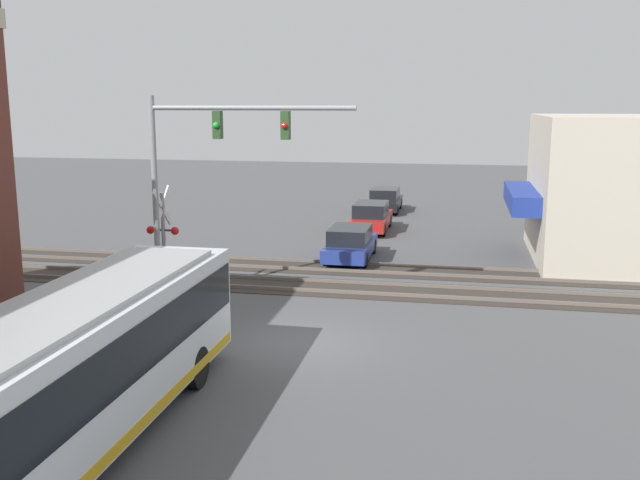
% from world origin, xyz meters
% --- Properties ---
extents(ground_plane, '(120.00, 120.00, 0.00)m').
position_xyz_m(ground_plane, '(0.00, 0.00, 0.00)').
color(ground_plane, '#4C4C4F').
extents(city_bus, '(10.46, 2.59, 3.05)m').
position_xyz_m(city_bus, '(-6.66, 2.80, 1.68)').
color(city_bus, silver).
rests_on(city_bus, ground).
extents(traffic_signal_gantry, '(0.42, 6.94, 6.88)m').
position_xyz_m(traffic_signal_gantry, '(3.65, 3.91, 4.97)').
color(traffic_signal_gantry, gray).
rests_on(traffic_signal_gantry, ground).
extents(crossing_signal, '(1.41, 1.18, 3.81)m').
position_xyz_m(crossing_signal, '(4.07, 5.75, 2.30)').
color(crossing_signal, gray).
rests_on(crossing_signal, ground).
extents(rail_track_near, '(2.60, 60.00, 0.15)m').
position_xyz_m(rail_track_near, '(6.00, 0.00, 0.03)').
color(rail_track_near, '#332D28').
rests_on(rail_track_near, ground).
extents(rail_track_far, '(2.60, 60.00, 0.15)m').
position_xyz_m(rail_track_far, '(9.20, 0.00, 0.03)').
color(rail_track_far, '#332D28').
rests_on(rail_track_far, ground).
extents(parked_car_blue, '(4.53, 1.82, 1.46)m').
position_xyz_m(parked_car_blue, '(10.83, 0.20, 0.68)').
color(parked_car_blue, navy).
rests_on(parked_car_blue, ground).
extents(parked_car_red, '(4.65, 1.82, 1.52)m').
position_xyz_m(parked_car_red, '(17.92, 0.20, 0.71)').
color(parked_car_red, '#B21E19').
rests_on(parked_car_red, ground).
extents(parked_car_black, '(4.40, 1.82, 1.46)m').
position_xyz_m(parked_car_black, '(24.82, 0.20, 0.68)').
color(parked_car_black, black).
rests_on(parked_car_black, ground).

